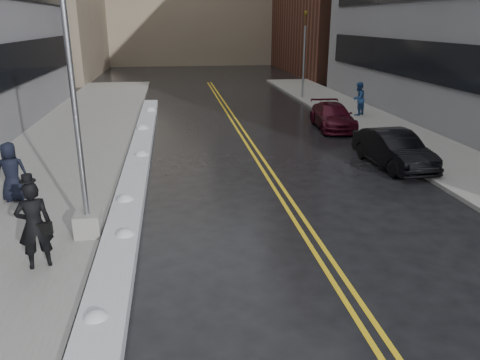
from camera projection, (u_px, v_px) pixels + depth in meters
name	position (u px, v px, depth m)	size (l,w,h in m)	color
ground	(223.00, 269.00, 10.86)	(160.00, 160.00, 0.00)	black
sidewalk_west	(60.00, 158.00, 19.43)	(5.50, 50.00, 0.15)	gray
sidewalk_east	(415.00, 144.00, 21.56)	(4.00, 50.00, 0.15)	gray
lane_line_left	(251.00, 152.00, 20.55)	(0.12, 50.00, 0.01)	gold
lane_line_right	(258.00, 152.00, 20.59)	(0.12, 50.00, 0.01)	gold
snow_ridge	(137.00, 166.00, 17.97)	(0.90, 30.00, 0.34)	silver
lamppost	(79.00, 147.00, 11.47)	(0.65, 0.65, 7.62)	gray
fire_hydrant	(395.00, 135.00, 21.27)	(0.26, 0.26, 0.73)	maroon
traffic_signal	(304.00, 51.00, 33.40)	(0.16, 0.20, 6.00)	gray
pedestrian_fedora	(34.00, 225.00, 10.36)	(0.75, 0.49, 2.05)	black
pedestrian_c	(11.00, 172.00, 14.31)	(0.91, 0.59, 1.86)	black
pedestrian_east	(358.00, 99.00, 27.58)	(0.94, 0.73, 1.93)	navy
car_black	(394.00, 149.00, 18.27)	(1.51, 4.33, 1.43)	black
car_maroon	(333.00, 116.00, 24.91)	(1.82, 4.48, 1.30)	#3D0917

